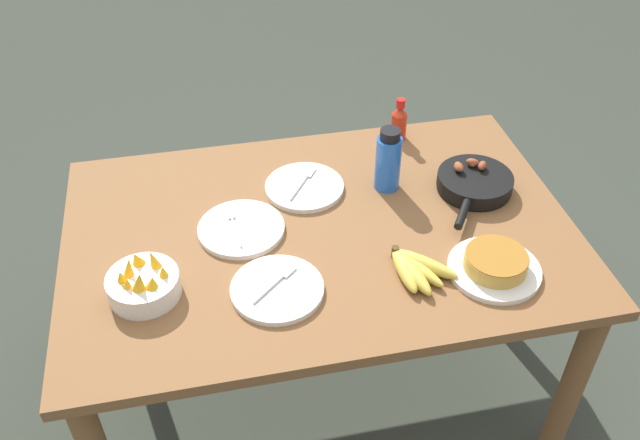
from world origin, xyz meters
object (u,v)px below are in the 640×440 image
banana_bunch (414,268)px  empty_plate_near_front (304,187)px  frittata_plate_center (495,265)px  hot_sauce_bottle (399,121)px  empty_plate_far_left (241,229)px  skillet (474,182)px  fruit_bowl_mango (143,284)px  water_bottle (388,161)px  empty_plate_far_right (277,289)px

banana_bunch → empty_plate_near_front: (-0.22, 0.42, -0.01)m
frittata_plate_center → hot_sauce_bottle: size_ratio=1.67×
frittata_plate_center → hot_sauce_bottle: hot_sauce_bottle is taller
empty_plate_far_left → hot_sauce_bottle: bearing=32.7°
frittata_plate_center → empty_plate_far_left: bearing=154.7°
skillet → fruit_bowl_mango: fruit_bowl_mango is taller
water_bottle → empty_plate_far_left: bearing=-165.8°
banana_bunch → fruit_bowl_mango: 0.71m
empty_plate_far_right → fruit_bowl_mango: bearing=169.8°
empty_plate_far_right → water_bottle: size_ratio=1.19×
empty_plate_far_left → skillet: bearing=3.6°
hot_sauce_bottle → skillet: bearing=-66.4°
empty_plate_far_left → empty_plate_near_front: bearing=35.9°
frittata_plate_center → hot_sauce_bottle: bearing=95.3°
skillet → empty_plate_far_left: size_ratio=1.29×
empty_plate_far_right → banana_bunch: bearing=-1.5°
fruit_bowl_mango → water_bottle: size_ratio=0.91×
empty_plate_far_left → hot_sauce_bottle: (0.58, 0.37, 0.06)m
skillet → frittata_plate_center: size_ratio=1.29×
banana_bunch → empty_plate_far_right: (-0.37, 0.01, -0.01)m
banana_bunch → hot_sauce_bottle: size_ratio=1.35×
fruit_bowl_mango → frittata_plate_center: bearing=-6.7°
empty_plate_far_left → empty_plate_far_right: same height
frittata_plate_center → empty_plate_far_left: 0.71m
hot_sauce_bottle → empty_plate_far_left: bearing=-147.3°
skillet → frittata_plate_center: (-0.08, -0.35, -0.00)m
fruit_bowl_mango → hot_sauce_bottle: 1.02m
empty_plate_near_front → empty_plate_far_right: same height
empty_plate_far_left → empty_plate_far_right: size_ratio=1.02×
frittata_plate_center → water_bottle: (-0.18, 0.42, 0.07)m
empty_plate_far_right → hot_sauce_bottle: hot_sauce_bottle is taller
skillet → water_bottle: size_ratio=1.57×
skillet → hot_sauce_bottle: bearing=-123.2°
frittata_plate_center → fruit_bowl_mango: 0.92m
fruit_bowl_mango → hot_sauce_bottle: bearing=33.7°
skillet → water_bottle: water_bottle is taller
skillet → empty_plate_near_front: size_ratio=1.32×
banana_bunch → empty_plate_far_left: 0.51m
banana_bunch → water_bottle: 0.39m
skillet → empty_plate_near_front: (-0.51, 0.11, -0.02)m
skillet → empty_plate_far_left: bearing=-53.2°
skillet → empty_plate_far_left: 0.72m
water_bottle → skillet: bearing=-15.6°
empty_plate_far_right → fruit_bowl_mango: size_ratio=1.31×
banana_bunch → empty_plate_near_front: size_ratio=0.82×
empty_plate_far_right → water_bottle: water_bottle is taller
frittata_plate_center → fruit_bowl_mango: bearing=173.3°
frittata_plate_center → empty_plate_far_right: frittata_plate_center is taller
banana_bunch → skillet: bearing=47.0°
skillet → empty_plate_far_right: size_ratio=1.31×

